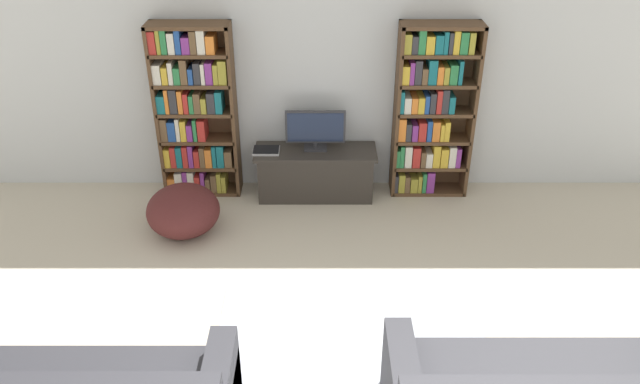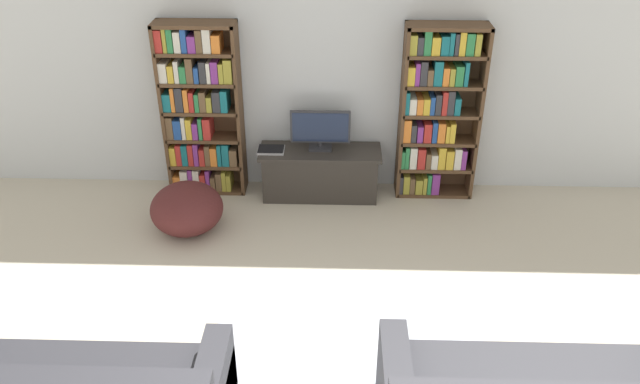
# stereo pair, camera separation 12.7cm
# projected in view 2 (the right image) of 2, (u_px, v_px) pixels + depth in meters

# --- Properties ---
(wall_back) EXTENTS (8.80, 0.06, 2.60)m
(wall_back) POSITION_uv_depth(u_px,v_px,m) (326.00, 72.00, 6.44)
(wall_back) COLOR silver
(wall_back) RESTS_ON ground_plane
(bookshelf_left) EXTENTS (0.82, 0.30, 1.85)m
(bookshelf_left) POSITION_uv_depth(u_px,v_px,m) (200.00, 110.00, 6.50)
(bookshelf_left) COLOR #513823
(bookshelf_left) RESTS_ON ground_plane
(bookshelf_right) EXTENTS (0.82, 0.30, 1.85)m
(bookshelf_right) POSITION_uv_depth(u_px,v_px,m) (436.00, 112.00, 6.43)
(bookshelf_right) COLOR #513823
(bookshelf_right) RESTS_ON ground_plane
(tv_stand) EXTENTS (1.29, 0.47, 0.54)m
(tv_stand) POSITION_uv_depth(u_px,v_px,m) (320.00, 173.00, 6.70)
(tv_stand) COLOR #332D28
(tv_stand) RESTS_ON ground_plane
(television) EXTENTS (0.63, 0.16, 0.43)m
(television) POSITION_uv_depth(u_px,v_px,m) (320.00, 129.00, 6.49)
(television) COLOR #2D2D33
(television) RESTS_ON tv_stand
(laptop) EXTENTS (0.28, 0.22, 0.03)m
(laptop) POSITION_uv_depth(u_px,v_px,m) (271.00, 150.00, 6.56)
(laptop) COLOR #B7B7BC
(laptop) RESTS_ON tv_stand
(area_rug) EXTENTS (2.11, 1.59, 0.02)m
(area_rug) POSITION_uv_depth(u_px,v_px,m) (349.00, 345.00, 4.82)
(area_rug) COLOR #B2B7C1
(area_rug) RESTS_ON ground_plane
(beanbag_ottoman) EXTENTS (0.71, 0.71, 0.50)m
(beanbag_ottoman) POSITION_uv_depth(u_px,v_px,m) (187.00, 209.00, 6.11)
(beanbag_ottoman) COLOR #4C1E1E
(beanbag_ottoman) RESTS_ON ground_plane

